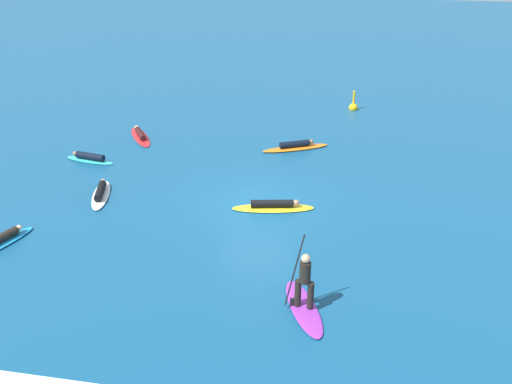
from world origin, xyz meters
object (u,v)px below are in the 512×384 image
Objects in this scene: surfer_on_white_board at (101,193)px; surfer_on_orange_board at (296,146)px; surfer_on_red_board at (140,135)px; surfer_on_purple_board at (304,296)px; marker_buoy at (353,107)px; surfer_on_yellow_board at (274,206)px; surfer_on_teal_board at (89,158)px.

surfer_on_orange_board is at bearing -63.39° from surfer_on_white_board.
surfer_on_orange_board reaches higher than surfer_on_red_board.
surfer_on_white_board reaches higher than surfer_on_red_board.
surfer_on_purple_board is 10.47m from surfer_on_white_board.
surfer_on_purple_board reaches higher than surfer_on_orange_board.
surfer_on_orange_board is 2.63× the size of marker_buoy.
surfer_on_purple_board reaches higher than marker_buoy.
marker_buoy is at bearing 67.39° from surfer_on_yellow_board.
surfer_on_purple_board is 12.40m from surfer_on_orange_board.
surfer_on_white_board is (-8.67, 5.87, -0.30)m from surfer_on_purple_board.
surfer_on_purple_board is at bearing 149.61° from surfer_on_teal_board.
surfer_on_white_board reaches higher than surfer_on_teal_board.
marker_buoy is (11.46, 9.74, 0.03)m from surfer_on_teal_board.
surfer_on_purple_board is 0.95× the size of surfer_on_red_board.
surfer_on_red_board is at bearing 128.60° from surfer_on_yellow_board.
surfer_on_orange_board is at bearing 77.84° from surfer_on_yellow_board.
surfer_on_teal_board reaches higher than surfer_on_red_board.
surfer_on_orange_board is at bearing -123.41° from surfer_on_red_board.
surfer_on_white_board is 0.93× the size of surfer_on_red_board.
surfer_on_white_board is 0.86× the size of surfer_on_yellow_board.
surfer_on_yellow_board is (-0.10, -6.30, -0.01)m from surfer_on_orange_board.
surfer_on_teal_board is at bearing 149.03° from surfer_on_yellow_board.
surfer_on_purple_board is 14.04m from surfer_on_teal_board.
surfer_on_white_board is 2.27× the size of marker_buoy.
surfer_on_orange_board is 7.81m from surfer_on_red_board.
surfer_on_red_board is at bearing -148.10° from marker_buoy.
surfer_on_purple_board is 0.88× the size of surfer_on_yellow_board.
surfer_on_yellow_board is at bearing -101.32° from marker_buoy.
surfer_on_purple_board is at bearing -140.04° from surfer_on_white_board.
surfer_on_yellow_board reaches higher than surfer_on_red_board.
surfer_on_purple_board reaches higher than surfer_on_white_board.
marker_buoy reaches higher than surfer_on_orange_board.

